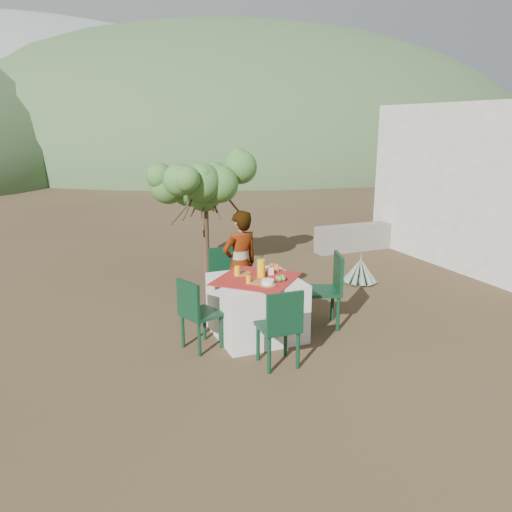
{
  "coord_description": "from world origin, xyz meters",
  "views": [
    {
      "loc": [
        -2.74,
        -5.36,
        2.64
      ],
      "look_at": [
        -0.29,
        0.53,
        0.94
      ],
      "focal_mm": 35.0,
      "sensor_mm": 36.0,
      "label": 1
    }
  ],
  "objects_px": {
    "table": "(256,307)",
    "chair_right": "(329,287)",
    "chair_left": "(196,311)",
    "guesthouse": "(508,183)",
    "person": "(240,264)",
    "chair_near": "(281,325)",
    "shrub_tree": "(207,189)",
    "chair_far": "(224,275)",
    "juice_pitcher": "(261,269)",
    "agave": "(360,271)"
  },
  "relations": [
    {
      "from": "chair_near",
      "to": "guesthouse",
      "type": "relative_size",
      "value": 0.22
    },
    {
      "from": "chair_far",
      "to": "juice_pitcher",
      "type": "bearing_deg",
      "value": -76.92
    },
    {
      "from": "chair_near",
      "to": "person",
      "type": "distance_m",
      "value": 1.65
    },
    {
      "from": "chair_right",
      "to": "guesthouse",
      "type": "height_order",
      "value": "guesthouse"
    },
    {
      "from": "chair_far",
      "to": "chair_left",
      "type": "height_order",
      "value": "chair_far"
    },
    {
      "from": "chair_far",
      "to": "person",
      "type": "relative_size",
      "value": 0.59
    },
    {
      "from": "chair_left",
      "to": "guesthouse",
      "type": "height_order",
      "value": "guesthouse"
    },
    {
      "from": "juice_pitcher",
      "to": "guesthouse",
      "type": "bearing_deg",
      "value": 15.49
    },
    {
      "from": "chair_left",
      "to": "juice_pitcher",
      "type": "relative_size",
      "value": 3.86
    },
    {
      "from": "juice_pitcher",
      "to": "chair_right",
      "type": "bearing_deg",
      "value": -6.46
    },
    {
      "from": "chair_right",
      "to": "chair_far",
      "type": "bearing_deg",
      "value": -118.51
    },
    {
      "from": "shrub_tree",
      "to": "chair_left",
      "type": "bearing_deg",
      "value": -109.89
    },
    {
      "from": "chair_near",
      "to": "agave",
      "type": "distance_m",
      "value": 3.4
    },
    {
      "from": "chair_left",
      "to": "chair_right",
      "type": "height_order",
      "value": "chair_right"
    },
    {
      "from": "agave",
      "to": "guesthouse",
      "type": "relative_size",
      "value": 0.15
    },
    {
      "from": "table",
      "to": "shrub_tree",
      "type": "distance_m",
      "value": 3.04
    },
    {
      "from": "table",
      "to": "chair_near",
      "type": "height_order",
      "value": "chair_near"
    },
    {
      "from": "chair_right",
      "to": "person",
      "type": "xyz_separation_m",
      "value": [
        -0.95,
        0.79,
        0.2
      ]
    },
    {
      "from": "table",
      "to": "chair_left",
      "type": "relative_size",
      "value": 1.48
    },
    {
      "from": "chair_right",
      "to": "shrub_tree",
      "type": "distance_m",
      "value": 3.14
    },
    {
      "from": "table",
      "to": "chair_far",
      "type": "bearing_deg",
      "value": 92.67
    },
    {
      "from": "agave",
      "to": "chair_left",
      "type": "bearing_deg",
      "value": -156.42
    },
    {
      "from": "chair_near",
      "to": "agave",
      "type": "height_order",
      "value": "chair_near"
    },
    {
      "from": "chair_right",
      "to": "guesthouse",
      "type": "distance_m",
      "value": 5.43
    },
    {
      "from": "juice_pitcher",
      "to": "chair_near",
      "type": "bearing_deg",
      "value": -100.12
    },
    {
      "from": "chair_right",
      "to": "guesthouse",
      "type": "xyz_separation_m",
      "value": [
        5.05,
        1.76,
        0.95
      ]
    },
    {
      "from": "chair_far",
      "to": "chair_left",
      "type": "relative_size",
      "value": 1.01
    },
    {
      "from": "chair_far",
      "to": "chair_near",
      "type": "bearing_deg",
      "value": -84.68
    },
    {
      "from": "agave",
      "to": "shrub_tree",
      "type": "bearing_deg",
      "value": 146.18
    },
    {
      "from": "chair_right",
      "to": "shrub_tree",
      "type": "relative_size",
      "value": 0.51
    },
    {
      "from": "chair_far",
      "to": "chair_near",
      "type": "height_order",
      "value": "chair_near"
    },
    {
      "from": "shrub_tree",
      "to": "person",
      "type": "bearing_deg",
      "value": -95.01
    },
    {
      "from": "shrub_tree",
      "to": "guesthouse",
      "type": "height_order",
      "value": "guesthouse"
    },
    {
      "from": "agave",
      "to": "guesthouse",
      "type": "height_order",
      "value": "guesthouse"
    },
    {
      "from": "chair_left",
      "to": "person",
      "type": "distance_m",
      "value": 1.23
    },
    {
      "from": "table",
      "to": "person",
      "type": "xyz_separation_m",
      "value": [
        0.05,
        0.7,
        0.37
      ]
    },
    {
      "from": "chair_right",
      "to": "juice_pitcher",
      "type": "xyz_separation_m",
      "value": [
        -0.93,
        0.1,
        0.33
      ]
    },
    {
      "from": "chair_near",
      "to": "shrub_tree",
      "type": "relative_size",
      "value": 0.47
    },
    {
      "from": "chair_far",
      "to": "person",
      "type": "bearing_deg",
      "value": -68.83
    },
    {
      "from": "chair_far",
      "to": "juice_pitcher",
      "type": "distance_m",
      "value": 1.15
    },
    {
      "from": "chair_far",
      "to": "chair_near",
      "type": "distance_m",
      "value": 2.01
    },
    {
      "from": "chair_far",
      "to": "chair_right",
      "type": "height_order",
      "value": "chair_right"
    },
    {
      "from": "chair_left",
      "to": "shrub_tree",
      "type": "xyz_separation_m",
      "value": [
        1.06,
        2.92,
        1.04
      ]
    },
    {
      "from": "chair_far",
      "to": "chair_right",
      "type": "bearing_deg",
      "value": -41.84
    },
    {
      "from": "chair_near",
      "to": "guesthouse",
      "type": "xyz_separation_m",
      "value": [
        6.14,
        2.59,
        0.99
      ]
    },
    {
      "from": "guesthouse",
      "to": "juice_pitcher",
      "type": "xyz_separation_m",
      "value": [
        -5.98,
        -1.66,
        -0.62
      ]
    },
    {
      "from": "shrub_tree",
      "to": "chair_far",
      "type": "bearing_deg",
      "value": -99.52
    },
    {
      "from": "table",
      "to": "chair_right",
      "type": "bearing_deg",
      "value": -4.97
    },
    {
      "from": "agave",
      "to": "chair_right",
      "type": "bearing_deg",
      "value": -136.24
    },
    {
      "from": "chair_near",
      "to": "guesthouse",
      "type": "bearing_deg",
      "value": -154.92
    }
  ]
}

